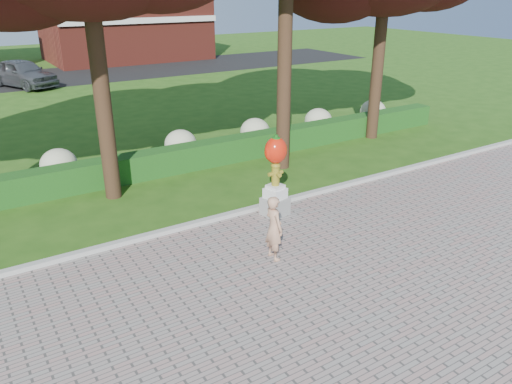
% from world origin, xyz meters
% --- Properties ---
extents(ground, '(100.00, 100.00, 0.00)m').
position_xyz_m(ground, '(0.00, 0.00, 0.00)').
color(ground, '#275014').
rests_on(ground, ground).
extents(curb, '(40.00, 0.18, 0.15)m').
position_xyz_m(curb, '(0.00, 3.00, 0.07)').
color(curb, '#ADADA5').
rests_on(curb, ground).
extents(lawn_hedge, '(24.00, 0.70, 0.80)m').
position_xyz_m(lawn_hedge, '(0.00, 7.00, 0.40)').
color(lawn_hedge, '#164914').
rests_on(lawn_hedge, ground).
extents(hydrangea_row, '(20.10, 1.10, 0.99)m').
position_xyz_m(hydrangea_row, '(0.57, 8.00, 0.55)').
color(hydrangea_row, '#B1B88D').
rests_on(hydrangea_row, ground).
extents(street, '(50.00, 8.00, 0.02)m').
position_xyz_m(street, '(0.00, 28.00, 0.01)').
color(street, black).
rests_on(street, ground).
extents(building_right, '(12.00, 8.00, 6.40)m').
position_xyz_m(building_right, '(8.00, 34.00, 3.20)').
color(building_right, maroon).
rests_on(building_right, ground).
extents(hydrant_sculpture, '(0.70, 0.70, 2.14)m').
position_xyz_m(hydrant_sculpture, '(1.16, 2.50, 1.17)').
color(hydrant_sculpture, gray).
rests_on(hydrant_sculpture, walkway).
extents(woman, '(0.36, 0.54, 1.46)m').
position_xyz_m(woman, '(-0.13, 0.65, 0.77)').
color(woman, tan).
rests_on(woman, walkway).
extents(parked_car, '(3.71, 5.11, 1.62)m').
position_xyz_m(parked_car, '(-1.32, 25.16, 0.83)').
color(parked_car, '#44484C').
rests_on(parked_car, street).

